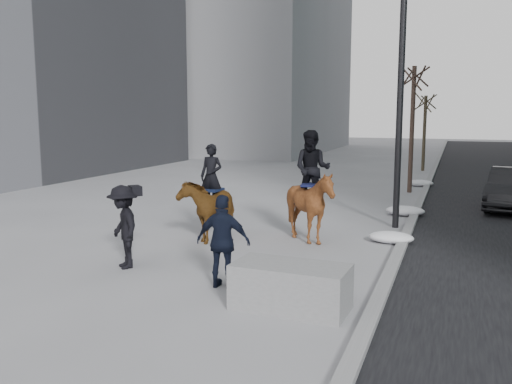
% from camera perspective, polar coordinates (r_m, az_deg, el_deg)
% --- Properties ---
extents(ground, '(120.00, 120.00, 0.00)m').
position_cam_1_polar(ground, '(11.24, -2.15, -8.43)').
color(ground, gray).
rests_on(ground, ground).
extents(curb, '(0.25, 90.00, 0.12)m').
position_cam_1_polar(curb, '(20.22, 16.89, -1.04)').
color(curb, gray).
rests_on(curb, ground).
extents(planter, '(1.95, 1.04, 0.76)m').
position_cam_1_polar(planter, '(9.15, 3.67, -9.92)').
color(planter, gray).
rests_on(planter, ground).
extents(tree_near, '(1.20, 1.20, 5.62)m').
position_cam_1_polar(tree_near, '(22.79, 16.12, 6.98)').
color(tree_near, '#3C2A23').
rests_on(tree_near, ground).
extents(tree_far, '(1.20, 1.20, 4.61)m').
position_cam_1_polar(tree_far, '(31.59, 17.31, 6.32)').
color(tree_far, '#3C3123').
rests_on(tree_far, ground).
extents(mounted_left, '(1.01, 1.95, 2.45)m').
position_cam_1_polar(mounted_left, '(14.03, -4.91, -1.24)').
color(mounted_left, '#522F10').
rests_on(mounted_left, ground).
extents(mounted_right, '(1.58, 1.75, 2.81)m').
position_cam_1_polar(mounted_right, '(13.58, 5.78, -0.64)').
color(mounted_right, '#45210D').
rests_on(mounted_right, ground).
extents(feeder, '(1.07, 0.91, 1.75)m').
position_cam_1_polar(feeder, '(10.10, -3.47, -5.23)').
color(feeder, black).
rests_on(feeder, ground).
extents(camera_crew, '(1.28, 1.24, 1.75)m').
position_cam_1_polar(camera_crew, '(11.68, -13.77, -3.54)').
color(camera_crew, black).
rests_on(camera_crew, ground).
extents(lamppost, '(0.25, 2.27, 9.09)m').
position_cam_1_polar(lamppost, '(15.53, 15.06, 14.56)').
color(lamppost, black).
rests_on(lamppost, ground).
extents(snow_piles, '(1.20, 11.88, 0.31)m').
position_cam_1_polar(snow_piles, '(18.92, 15.74, -1.36)').
color(snow_piles, silver).
rests_on(snow_piles, ground).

